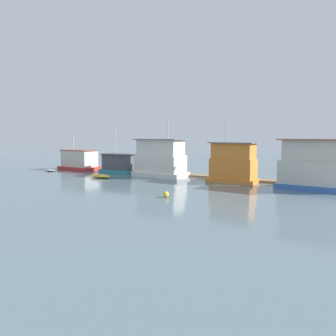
% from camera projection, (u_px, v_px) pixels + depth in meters
% --- Properties ---
extents(ground_plane, '(200.00, 200.00, 0.00)m').
position_uv_depth(ground_plane, '(172.00, 177.00, 45.54)').
color(ground_plane, slate).
extents(dock_walkway, '(51.00, 1.70, 0.30)m').
position_uv_depth(dock_walkway, '(182.00, 175.00, 47.67)').
color(dock_walkway, '#846B4C').
rests_on(dock_walkway, ground_plane).
extents(houseboat_red, '(6.78, 3.95, 5.89)m').
position_uv_depth(houseboat_red, '(79.00, 160.00, 55.60)').
color(houseboat_red, red).
rests_on(houseboat_red, ground_plane).
extents(houseboat_teal, '(6.05, 3.32, 7.13)m').
position_uv_depth(houseboat_teal, '(120.00, 164.00, 51.30)').
color(houseboat_teal, teal).
rests_on(houseboat_teal, ground_plane).
extents(houseboat_white, '(7.40, 4.05, 7.80)m').
position_uv_depth(houseboat_white, '(160.00, 159.00, 46.39)').
color(houseboat_white, white).
rests_on(houseboat_white, ground_plane).
extents(houseboat_orange, '(5.98, 3.27, 7.68)m').
position_uv_depth(houseboat_orange, '(233.00, 164.00, 40.79)').
color(houseboat_orange, orange).
rests_on(houseboat_orange, ground_plane).
extents(houseboat_blue, '(7.14, 3.60, 5.45)m').
position_uv_depth(houseboat_blue, '(312.00, 167.00, 35.10)').
color(houseboat_blue, '#3866B7').
rests_on(houseboat_blue, ground_plane).
extents(dinghy_white, '(3.05, 2.15, 0.39)m').
position_uv_depth(dinghy_white, '(51.00, 170.00, 53.70)').
color(dinghy_white, white).
rests_on(dinghy_white, ground_plane).
extents(dinghy_yellow, '(3.50, 1.50, 0.48)m').
position_uv_depth(dinghy_yellow, '(100.00, 176.00, 45.13)').
color(dinghy_yellow, yellow).
rests_on(dinghy_yellow, ground_plane).
extents(buoy_yellow, '(0.56, 0.56, 0.56)m').
position_uv_depth(buoy_yellow, '(166.00, 194.00, 30.86)').
color(buoy_yellow, yellow).
rests_on(buoy_yellow, ground_plane).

